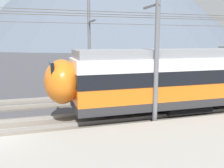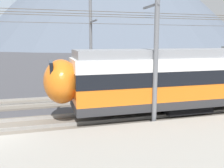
% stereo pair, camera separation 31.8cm
% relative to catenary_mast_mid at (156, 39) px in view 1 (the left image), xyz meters
% --- Properties ---
extents(track_far, '(120.00, 3.00, 0.28)m').
position_rel_catenary_mast_mid_xyz_m(track_far, '(-7.86, 6.30, -4.32)').
color(track_far, '#6B6359').
rests_on(track_far, ground).
extents(catenary_mast_mid, '(45.98, 1.80, 8.49)m').
position_rel_catenary_mast_mid_xyz_m(catenary_mast_mid, '(0.00, 0.00, 0.00)').
color(catenary_mast_mid, slate).
rests_on(catenary_mast_mid, ground).
extents(catenary_mast_far_side, '(45.98, 2.56, 8.34)m').
position_rel_catenary_mast_mid_xyz_m(catenary_mast_far_side, '(-1.60, 8.39, -0.07)').
color(catenary_mast_far_side, slate).
rests_on(catenary_mast_far_side, ground).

